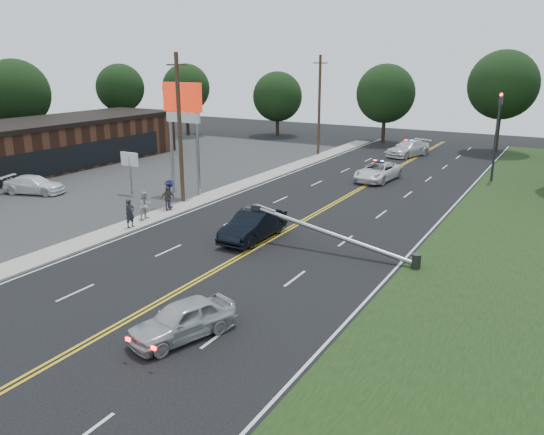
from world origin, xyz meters
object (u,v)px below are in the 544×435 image
Objects in this scene: crashed_sedan at (253,225)px; waiting_sedan at (182,320)px; emergency_a at (378,172)px; utility_pole_mid at (180,129)px; utility_pole_far at (319,105)px; traffic_signal at (497,129)px; pylon_sign at (183,112)px; bystander_b at (145,205)px; bystander_c at (170,194)px; bystander_a at (130,213)px; small_sign at (130,163)px; emergency_b at (408,148)px; fallen_streetlight at (340,237)px; parked_car at (34,185)px; bystander_d at (167,198)px.

crashed_sedan is 11.03m from waiting_sedan.
emergency_a is (-2.50, 28.13, 0.05)m from waiting_sedan.
utility_pole_far is (0.00, 22.00, 0.00)m from utility_pole_mid.
pylon_sign is at bearing -139.61° from traffic_signal.
bystander_b is (0.80, -4.55, -4.10)m from utility_pole_mid.
utility_pole_far is 5.30× the size of bystander_c.
emergency_a is at bearing -42.29° from utility_pole_far.
waiting_sedan is at bearing -118.85° from bystander_a.
emergency_b is (13.09, 26.02, -1.54)m from small_sign.
fallen_streetlight is 12.40m from bystander_a.
fallen_streetlight is 1.71× the size of emergency_b.
small_sign reaches higher than parked_car.
pylon_sign is 2.58× the size of small_sign.
traffic_signal reaches higher than emergency_b.
bystander_d is (-7.66, -28.34, 0.11)m from emergency_b.
emergency_a is 19.96m from bystander_b.
waiting_sedan reaches higher than parked_car.
utility_pole_far is at bearing 142.85° from emergency_a.
crashed_sedan is 8.27m from bystander_c.
pylon_sign is 16.66m from fallen_streetlight.
utility_pole_far is at bearing -42.32° from parked_car.
traffic_signal is at bearing 99.24° from waiting_sedan.
bystander_b is (-16.70, -22.54, -3.23)m from traffic_signal.
utility_pole_mid is 5.30× the size of bystander_c.
emergency_a is at bearing 55.20° from utility_pole_mid.
fallen_streetlight is 2.06× the size of parked_car.
pylon_sign is 12.58m from crashed_sedan.
bystander_a is (-7.10, -32.29, 0.17)m from emergency_b.
bystander_d is (11.81, 1.11, 0.25)m from parked_car.
small_sign is at bearing 167.60° from fallen_streetlight.
emergency_a is 21.38m from bystander_a.
fallen_streetlight is 0.94× the size of utility_pole_mid.
traffic_signal reaches higher than small_sign.
utility_pole_mid is 1.82× the size of emergency_b.
bystander_c is at bearing -87.33° from emergency_b.
fallen_streetlight reaches higher than crashed_sedan.
crashed_sedan is 3.09× the size of bystander_d.
pylon_sign is at bearing -79.81° from parked_car.
bystander_c is at bearing -19.21° from small_sign.
fallen_streetlight is 30.45m from emergency_b.
emergency_b is at bearing -9.43° from bystander_b.
bystander_a is at bearing -73.23° from pylon_sign.
bystander_d reaches higher than emergency_a.
waiting_sedan is (-5.64, -32.65, -3.53)m from traffic_signal.
emergency_a is (-4.02, 17.48, -0.19)m from fallen_streetlight.
small_sign reaches higher than waiting_sedan.
fallen_streetlight reaches higher than bystander_d.
small_sign is 1.97× the size of bystander_d.
small_sign reaches higher than bystander_d.
utility_pole_far is 2.05× the size of crashed_sedan.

